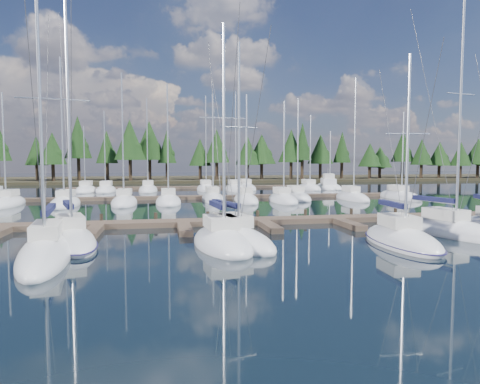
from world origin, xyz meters
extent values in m
plane|color=black|center=(0.00, 30.00, 0.00)|extent=(260.00, 260.00, 0.00)
cube|color=#2B2618|center=(0.00, 90.00, 0.30)|extent=(220.00, 30.00, 0.60)
cube|color=brown|center=(0.00, 18.00, 0.20)|extent=(44.00, 2.00, 0.40)
cube|color=brown|center=(-12.00, 15.00, 0.20)|extent=(0.90, 4.00, 0.40)
cube|color=brown|center=(-6.00, 15.00, 0.20)|extent=(0.90, 4.00, 0.40)
cube|color=brown|center=(0.00, 15.00, 0.20)|extent=(0.90, 4.00, 0.40)
cube|color=brown|center=(6.00, 15.00, 0.20)|extent=(0.90, 4.00, 0.40)
cube|color=brown|center=(12.00, 15.00, 0.20)|extent=(0.90, 4.00, 0.40)
cylinder|color=#2E2419|center=(-16.00, 19.00, 0.45)|extent=(0.26, 0.26, 0.90)
cylinder|color=#2E2419|center=(-12.00, 19.00, 0.45)|extent=(0.26, 0.26, 0.90)
cylinder|color=#2E2419|center=(-8.00, 19.00, 0.45)|extent=(0.26, 0.26, 0.90)
cylinder|color=#2E2419|center=(-4.00, 19.00, 0.45)|extent=(0.26, 0.26, 0.90)
cylinder|color=#2E2419|center=(0.00, 19.00, 0.45)|extent=(0.26, 0.26, 0.90)
cylinder|color=#2E2419|center=(4.00, 19.00, 0.45)|extent=(0.26, 0.26, 0.90)
cylinder|color=#2E2419|center=(8.00, 19.00, 0.45)|extent=(0.26, 0.26, 0.90)
cylinder|color=#2E2419|center=(12.00, 19.00, 0.45)|extent=(0.26, 0.26, 0.90)
cylinder|color=#2E2419|center=(16.00, 19.00, 0.45)|extent=(0.26, 0.26, 0.90)
cylinder|color=#2E2419|center=(20.00, 19.00, 0.45)|extent=(0.26, 0.26, 0.90)
cube|color=brown|center=(0.00, 40.00, 0.20)|extent=(50.00, 1.80, 0.40)
cube|color=brown|center=(0.00, 60.00, 0.20)|extent=(46.00, 1.80, 0.40)
ellipsoid|color=silver|center=(-13.28, 8.55, 0.15)|extent=(3.84, 10.54, 1.90)
cube|color=beige|center=(-13.35, 9.06, 1.35)|extent=(1.78, 3.45, 0.70)
cylinder|color=silver|center=(-13.21, 8.04, 7.24)|extent=(0.18, 0.18, 12.47)
cylinder|color=silver|center=(-13.52, 10.29, 2.10)|extent=(0.74, 4.51, 0.12)
cube|color=#141739|center=(-13.52, 10.29, 2.25)|extent=(0.94, 4.33, 0.30)
cylinder|color=silver|center=(-13.21, 8.04, 7.86)|extent=(2.19, 0.37, 0.07)
cylinder|color=#3F3F44|center=(-12.91, 5.85, 7.09)|extent=(0.64, 4.42, 12.78)
cylinder|color=#3F3F44|center=(-13.59, 10.75, 7.09)|extent=(0.78, 5.44, 12.78)
ellipsoid|color=silver|center=(-12.67, 11.56, 0.15)|extent=(4.71, 8.23, 1.90)
cube|color=beige|center=(-12.79, 11.93, 1.35)|extent=(2.08, 2.80, 0.70)
cylinder|color=silver|center=(-12.56, 11.18, 7.58)|extent=(0.20, 0.20, 13.17)
cylinder|color=silver|center=(-13.05, 12.83, 2.10)|extent=(1.10, 3.33, 0.12)
cube|color=#141739|center=(-13.05, 12.83, 2.25)|extent=(1.27, 3.25, 0.30)
cylinder|color=silver|center=(-12.56, 11.18, 8.24)|extent=(2.25, 0.73, 0.07)
cylinder|color=#3F3F44|center=(-12.08, 9.57, 7.43)|extent=(1.00, 3.26, 13.47)
cylinder|color=#3F3F44|center=(-13.15, 13.17, 7.43)|extent=(1.22, 4.01, 13.48)
ellipsoid|color=#120B3B|center=(-12.67, 11.56, 0.22)|extent=(4.90, 8.56, 0.18)
ellipsoid|color=silver|center=(-4.15, 9.70, 0.15)|extent=(3.74, 7.68, 1.90)
cube|color=beige|center=(-4.19, 10.07, 1.35)|extent=(1.89, 2.53, 0.70)
cylinder|color=silver|center=(-4.11, 9.33, 6.64)|extent=(0.18, 0.18, 11.29)
cylinder|color=silver|center=(-4.28, 10.96, 2.10)|extent=(0.45, 3.26, 0.12)
cube|color=#141739|center=(-4.28, 10.96, 2.25)|extent=(0.66, 3.14, 0.30)
cylinder|color=silver|center=(-4.11, 9.33, 7.21)|extent=(2.70, 0.34, 0.07)
cylinder|color=#3F3F44|center=(-3.95, 7.75, 6.49)|extent=(0.35, 3.21, 11.60)
cylinder|color=#3F3F44|center=(-4.31, 11.29, 6.49)|extent=(0.43, 3.94, 11.60)
ellipsoid|color=silver|center=(-3.29, 10.29, 0.15)|extent=(4.88, 8.41, 1.90)
cube|color=beige|center=(-3.41, 10.67, 1.35)|extent=(2.14, 2.87, 0.70)
cylinder|color=silver|center=(-3.17, 9.91, 6.24)|extent=(0.20, 0.20, 10.49)
cylinder|color=silver|center=(-3.69, 11.59, 2.10)|extent=(1.15, 3.39, 0.12)
cube|color=#141739|center=(-3.69, 11.59, 2.25)|extent=(1.33, 3.31, 0.30)
cylinder|color=silver|center=(-3.17, 9.91, 6.77)|extent=(2.29, 0.77, 0.07)
cylinder|color=#3F3F44|center=(-2.66, 8.27, 6.09)|extent=(1.05, 3.32, 10.80)
cylinder|color=#3F3F44|center=(-3.80, 11.93, 6.09)|extent=(1.29, 4.08, 10.80)
ellipsoid|color=silver|center=(6.10, 8.25, 0.15)|extent=(3.40, 7.63, 1.90)
cube|color=beige|center=(6.13, 8.62, 1.35)|extent=(1.75, 2.49, 0.70)
cylinder|color=silver|center=(6.08, 7.88, 5.89)|extent=(0.17, 0.17, 9.78)
cylinder|color=silver|center=(6.19, 9.51, 2.10)|extent=(0.35, 3.28, 0.12)
cube|color=#141739|center=(6.19, 9.51, 2.25)|extent=(0.57, 3.15, 0.30)
cylinder|color=silver|center=(6.08, 7.88, 6.38)|extent=(2.59, 0.25, 0.07)
cylinder|color=#3F3F44|center=(5.96, 6.28, 5.74)|extent=(0.26, 3.23, 10.08)
cylinder|color=#3F3F44|center=(6.21, 9.85, 5.74)|extent=(0.31, 3.97, 10.09)
ellipsoid|color=#120B3B|center=(6.10, 8.25, 0.22)|extent=(3.53, 7.94, 0.18)
ellipsoid|color=silver|center=(11.04, 10.66, 0.15)|extent=(4.47, 8.70, 1.90)
cube|color=beige|center=(10.94, 11.07, 1.35)|extent=(2.02, 2.92, 0.70)
cylinder|color=silver|center=(11.13, 10.26, 8.34)|extent=(0.19, 0.19, 14.67)
cylinder|color=silver|center=(10.72, 12.04, 2.10)|extent=(0.94, 3.59, 0.12)
cube|color=#141739|center=(10.72, 12.04, 2.25)|extent=(1.13, 3.48, 0.30)
cylinder|color=silver|center=(11.13, 10.26, 9.07)|extent=(2.34, 0.61, 0.07)
cylinder|color=#3F3F44|center=(10.63, 12.40, 8.19)|extent=(1.03, 4.33, 14.98)
ellipsoid|color=silver|center=(-23.89, 35.47, 0.15)|extent=(2.60, 8.69, 1.90)
cube|color=beige|center=(-23.89, 35.91, 1.35)|extent=(1.43, 2.78, 0.70)
cylinder|color=silver|center=(-23.89, 35.04, 6.51)|extent=(0.16, 0.16, 11.01)
ellipsoid|color=silver|center=(-17.75, 34.13, 0.15)|extent=(2.77, 8.38, 1.90)
cube|color=beige|center=(-17.75, 34.55, 1.35)|extent=(1.52, 2.68, 0.70)
cylinder|color=silver|center=(-17.75, 33.71, 8.30)|extent=(0.16, 0.16, 14.60)
ellipsoid|color=silver|center=(-11.63, 34.52, 0.15)|extent=(2.76, 8.50, 1.90)
cube|color=beige|center=(-11.63, 34.94, 1.35)|extent=(1.52, 2.72, 0.70)
cylinder|color=silver|center=(-11.63, 34.09, 7.63)|extent=(0.16, 0.16, 13.27)
ellipsoid|color=silver|center=(-6.81, 34.41, 0.15)|extent=(2.82, 7.48, 1.90)
cube|color=beige|center=(-6.81, 34.79, 1.35)|extent=(1.55, 2.39, 0.70)
cylinder|color=silver|center=(-6.81, 34.04, 7.10)|extent=(0.16, 0.16, 12.20)
ellipsoid|color=silver|center=(-1.49, 36.98, 0.15)|extent=(2.52, 9.16, 1.90)
cube|color=beige|center=(-1.49, 37.44, 1.35)|extent=(1.38, 2.93, 0.70)
cylinder|color=silver|center=(-1.49, 36.53, 6.82)|extent=(0.16, 0.16, 11.64)
ellipsoid|color=silver|center=(2.19, 34.90, 0.15)|extent=(2.46, 7.95, 1.90)
cube|color=beige|center=(2.19, 35.30, 1.35)|extent=(1.35, 2.54, 0.70)
cylinder|color=silver|center=(2.19, 34.50, 6.70)|extent=(0.16, 0.16, 11.41)
ellipsoid|color=silver|center=(6.43, 34.12, 0.15)|extent=(2.69, 8.35, 1.90)
cube|color=beige|center=(6.43, 34.53, 1.35)|extent=(1.48, 2.67, 0.70)
cylinder|color=silver|center=(6.43, 33.70, 6.35)|extent=(0.16, 0.16, 10.69)
ellipsoid|color=silver|center=(8.98, 36.79, 0.15)|extent=(2.81, 7.61, 1.90)
cube|color=beige|center=(8.98, 37.17, 1.35)|extent=(1.55, 2.43, 0.70)
cylinder|color=silver|center=(8.98, 36.41, 6.72)|extent=(0.16, 0.16, 11.43)
ellipsoid|color=silver|center=(15.68, 35.27, 0.15)|extent=(2.43, 8.10, 1.90)
cube|color=beige|center=(15.68, 35.67, 1.35)|extent=(1.34, 2.59, 0.70)
cylinder|color=silver|center=(15.68, 34.86, 7.93)|extent=(0.16, 0.16, 13.85)
ellipsoid|color=silver|center=(22.34, 35.65, 0.15)|extent=(2.60, 9.04, 1.90)
cube|color=beige|center=(22.34, 36.10, 1.35)|extent=(1.43, 2.89, 0.70)
cylinder|color=silver|center=(22.34, 35.20, 5.95)|extent=(0.16, 0.16, 9.91)
ellipsoid|color=silver|center=(-19.10, 54.90, 0.15)|extent=(2.89, 8.36, 1.90)
cube|color=beige|center=(-19.10, 55.32, 1.35)|extent=(1.59, 2.67, 0.70)
cylinder|color=silver|center=(-19.10, 54.48, 5.53)|extent=(0.16, 0.16, 9.07)
ellipsoid|color=silver|center=(-16.02, 54.35, 0.15)|extent=(2.92, 8.12, 1.90)
cube|color=beige|center=(-16.02, 54.76, 1.35)|extent=(1.61, 2.60, 0.70)
cylinder|color=silver|center=(-16.02, 53.95, 6.68)|extent=(0.16, 0.16, 11.35)
ellipsoid|color=silver|center=(-9.66, 54.61, 0.15)|extent=(2.89, 9.71, 1.90)
cube|color=beige|center=(-9.66, 55.10, 1.35)|extent=(1.59, 3.11, 0.70)
cylinder|color=silver|center=(-9.66, 54.13, 7.74)|extent=(0.16, 0.16, 13.49)
ellipsoid|color=silver|center=(-0.48, 54.90, 0.15)|extent=(2.88, 8.64, 1.90)
cube|color=beige|center=(-0.48, 55.33, 1.35)|extent=(1.58, 2.76, 0.70)
cylinder|color=silver|center=(-0.48, 54.47, 8.06)|extent=(0.16, 0.16, 14.12)
ellipsoid|color=silver|center=(4.16, 53.88, 0.15)|extent=(2.90, 10.55, 1.90)
cube|color=beige|center=(4.16, 54.40, 1.35)|extent=(1.59, 3.37, 0.70)
cylinder|color=silver|center=(4.16, 53.35, 8.36)|extent=(0.16, 0.16, 14.72)
ellipsoid|color=silver|center=(6.44, 56.88, 0.15)|extent=(2.99, 10.40, 1.90)
cube|color=beige|center=(6.44, 57.40, 1.35)|extent=(1.64, 3.33, 0.70)
cylinder|color=silver|center=(6.44, 56.36, 5.67)|extent=(0.16, 0.16, 9.34)
ellipsoid|color=silver|center=(16.70, 53.84, 0.15)|extent=(2.99, 7.77, 1.90)
cube|color=beige|center=(16.70, 54.23, 1.35)|extent=(1.64, 2.48, 0.70)
cylinder|color=silver|center=(16.70, 53.45, 6.69)|extent=(0.16, 0.16, 11.38)
ellipsoid|color=silver|center=(20.77, 55.33, 0.15)|extent=(2.75, 9.37, 1.90)
cube|color=beige|center=(20.77, 55.80, 1.35)|extent=(1.51, 3.00, 0.70)
cylinder|color=silver|center=(20.77, 54.87, 5.42)|extent=(0.16, 0.16, 8.83)
ellipsoid|color=silver|center=(20.40, 54.66, 0.10)|extent=(5.05, 9.06, 1.72)
cube|color=silver|center=(20.40, 54.66, 1.24)|extent=(3.33, 5.13, 1.15)
cube|color=beige|center=(20.29, 54.24, 2.20)|extent=(2.32, 3.32, 0.86)
cylinder|color=silver|center=(20.63, 55.49, 2.77)|extent=(0.10, 0.10, 1.53)
ellipsoid|color=black|center=(-38.86, 77.69, 6.95)|extent=(3.13, 3.13, 3.13)
cylinder|color=black|center=(-33.68, 83.40, 2.21)|extent=(0.70, 0.70, 3.23)
cone|color=black|center=(-33.68, 83.40, 6.97)|extent=(4.66, 4.66, 6.28)
ellipsoid|color=black|center=(-33.18, 83.40, 5.53)|extent=(2.80, 2.80, 2.80)
cylinder|color=black|center=(-29.70, 80.20, 2.31)|extent=(0.70, 0.70, 3.43)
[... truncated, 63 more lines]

